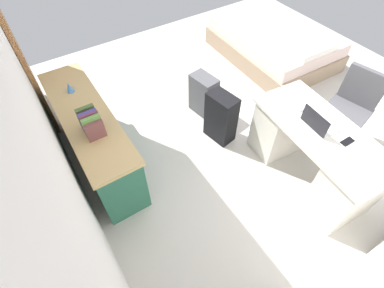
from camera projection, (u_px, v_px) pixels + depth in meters
name	position (u px, v px, depth m)	size (l,w,h in m)	color
ground_plane	(249.00, 116.00, 3.95)	(5.71, 5.71, 0.00)	beige
wall_back	(23.00, 97.00, 2.03)	(4.22, 0.10, 2.87)	white
door_wooden	(16.00, 47.00, 3.22)	(0.88, 0.05, 2.04)	#936038
desk	(313.00, 153.00, 3.04)	(1.49, 0.79, 0.74)	silver
office_chair	(347.00, 113.00, 3.39)	(0.55, 0.55, 0.94)	black
credenza	(94.00, 138.00, 3.19)	(1.80, 0.48, 0.76)	#28664C
bed	(274.00, 43.00, 4.71)	(1.94, 1.46, 0.58)	gray
suitcase_black	(221.00, 118.00, 3.47)	(0.36, 0.22, 0.66)	black
suitcase_spare_grey	(204.00, 95.00, 3.81)	(0.36, 0.22, 0.56)	#4C4C51
laptop	(318.00, 123.00, 2.76)	(0.33, 0.25, 0.21)	silver
computer_mouse	(301.00, 108.00, 2.95)	(0.06, 0.10, 0.03)	white
cell_phone_near_laptop	(347.00, 142.00, 2.67)	(0.07, 0.14, 0.01)	black
book_row	(91.00, 123.00, 2.65)	(0.24, 0.17, 0.24)	brown
figurine_small	(69.00, 87.00, 3.07)	(0.08, 0.08, 0.11)	#4C7FBF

